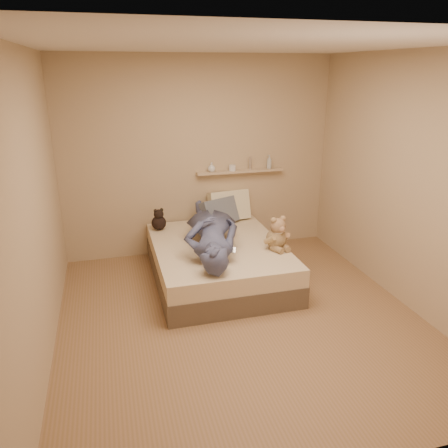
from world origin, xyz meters
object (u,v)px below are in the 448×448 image
object	(u,v)px
pillow_grey	(219,212)
wall_shelf	(240,171)
pillow_cream	(229,206)
game_console	(229,250)
bed	(218,262)
teddy_bear	(277,236)
dark_plush	(159,221)
person	(211,231)

from	to	relation	value
pillow_grey	wall_shelf	world-z (taller)	wall_shelf
pillow_cream	game_console	bearing A→B (deg)	-106.07
bed	pillow_grey	bearing A→B (deg)	73.91
teddy_bear	dark_plush	xyz separation A→B (m)	(-1.23, 0.98, -0.04)
dark_plush	bed	bearing A→B (deg)	-47.92
person	wall_shelf	size ratio (longest dim) A/B	1.42
game_console	pillow_cream	bearing A→B (deg)	73.93
game_console	wall_shelf	xyz separation A→B (m)	(0.56, 1.42, 0.51)
pillow_cream	wall_shelf	size ratio (longest dim) A/B	0.46
teddy_bear	wall_shelf	distance (m)	1.32
game_console	wall_shelf	world-z (taller)	wall_shelf
pillow_grey	teddy_bear	bearing A→B (deg)	-67.02
bed	dark_plush	world-z (taller)	dark_plush
dark_plush	pillow_grey	xyz separation A→B (m)	(0.81, 0.02, 0.05)
bed	pillow_grey	distance (m)	0.82
person	game_console	bearing A→B (deg)	112.85
game_console	teddy_bear	size ratio (longest dim) A/B	0.42
person	bed	bearing A→B (deg)	-129.57
person	pillow_grey	bearing A→B (deg)	-99.03
game_console	teddy_bear	xyz separation A→B (m)	(0.64, 0.20, 0.03)
pillow_cream	pillow_grey	bearing A→B (deg)	-141.40
pillow_grey	person	distance (m)	0.82
teddy_bear	person	bearing A→B (deg)	161.82
bed	wall_shelf	bearing A→B (deg)	58.82
game_console	wall_shelf	size ratio (longest dim) A/B	0.14
dark_plush	pillow_cream	bearing A→B (deg)	9.07
game_console	pillow_grey	distance (m)	1.22
pillow_cream	person	distance (m)	1.02
pillow_grey	bed	bearing A→B (deg)	-106.09
teddy_bear	game_console	bearing A→B (deg)	-162.63
pillow_cream	person	size ratio (longest dim) A/B	0.32
game_console	pillow_cream	world-z (taller)	pillow_cream
pillow_cream	person	bearing A→B (deg)	-117.41
teddy_bear	bed	bearing A→B (deg)	153.46
pillow_cream	wall_shelf	bearing A→B (deg)	24.22
person	wall_shelf	world-z (taller)	wall_shelf
wall_shelf	bed	bearing A→B (deg)	-121.18
game_console	teddy_bear	world-z (taller)	teddy_bear
game_console	bed	bearing A→B (deg)	88.69
pillow_grey	person	world-z (taller)	person
dark_plush	person	xyz separation A→B (m)	(0.51, -0.75, 0.08)
game_console	dark_plush	world-z (taller)	dark_plush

